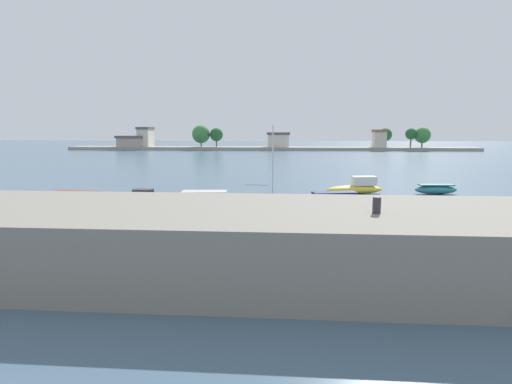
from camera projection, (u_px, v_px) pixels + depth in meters
name	position (u px, v px, depth m)	size (l,w,h in m)	color
ground_plane	(197.00, 220.00, 26.90)	(400.00, 400.00, 0.00)	#476075
seawall_embankment	(143.00, 240.00, 16.90)	(72.52, 7.74, 2.74)	gray
mooring_bollard	(377.00, 205.00, 15.29)	(0.30, 0.30, 0.61)	#2D2D33
moored_boat_0	(74.00, 199.00, 31.88)	(4.47, 2.02, 1.12)	#C63833
moored_boat_1	(139.00, 201.00, 31.06)	(3.74, 1.83, 1.44)	white
moored_boat_2	(204.00, 197.00, 33.53)	(4.62, 2.14, 0.92)	white
moored_boat_3	(268.00, 199.00, 31.94)	(4.66, 2.15, 6.15)	navy
moored_boat_4	(334.00, 198.00, 32.81)	(4.54, 2.36, 0.96)	navy
moored_boat_5	(357.00, 188.00, 37.91)	(5.42, 2.54, 1.61)	yellow
moored_boat_6	(436.00, 189.00, 37.86)	(3.85, 1.30, 0.89)	teal
mooring_buoy_0	(497.00, 205.00, 31.10)	(0.39, 0.39, 0.39)	red
mooring_buoy_1	(471.00, 209.00, 30.08)	(0.26, 0.26, 0.26)	yellow
distant_shoreline	(260.00, 143.00, 120.80)	(117.66, 7.93, 7.18)	#9E998C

